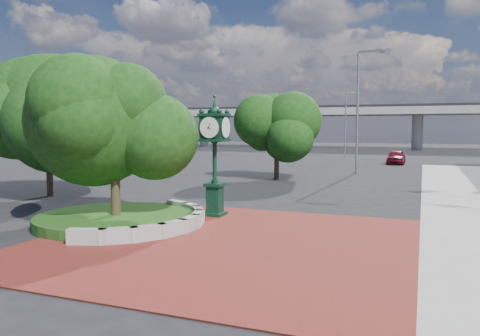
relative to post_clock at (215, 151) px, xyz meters
name	(u,v)px	position (x,y,z in m)	size (l,w,h in m)	color
ground	(236,235)	(2.16, -3.00, -2.76)	(200.00, 200.00, 0.00)	black
plaza	(224,241)	(2.16, -4.00, -2.74)	(12.00, 12.00, 0.04)	maroon
planter_wall	(168,222)	(-0.55, -3.00, -2.49)	(2.96, 6.77, 0.54)	#9E9B93
grass_bed	(116,220)	(-2.84, -3.00, -2.56)	(6.10, 6.10, 0.40)	#184313
overpass	(386,111)	(1.94, 67.00, 3.78)	(90.00, 12.00, 7.50)	#9E9B93
tree_planter	(114,128)	(-2.84, -3.00, 0.96)	(5.20, 5.20, 6.33)	#38281C
tree_northwest	(48,121)	(-10.84, 2.00, 1.36)	(5.60, 5.60, 6.93)	#38281C
tree_street	(277,135)	(-1.84, 15.00, 0.47)	(4.40, 4.40, 5.45)	#38281C
post_clock	(215,151)	(0.00, 0.00, 0.00)	(1.06, 1.06, 5.03)	black
parked_car	(396,157)	(5.61, 32.83, -2.04)	(1.71, 4.25, 1.45)	maroon
street_lamp_near	(361,102)	(3.32, 21.29, 3.04)	(2.21, 0.58, 9.90)	slate
street_lamp_far	(347,120)	(-0.66, 40.70, 1.97)	(1.74, 0.77, 8.08)	slate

